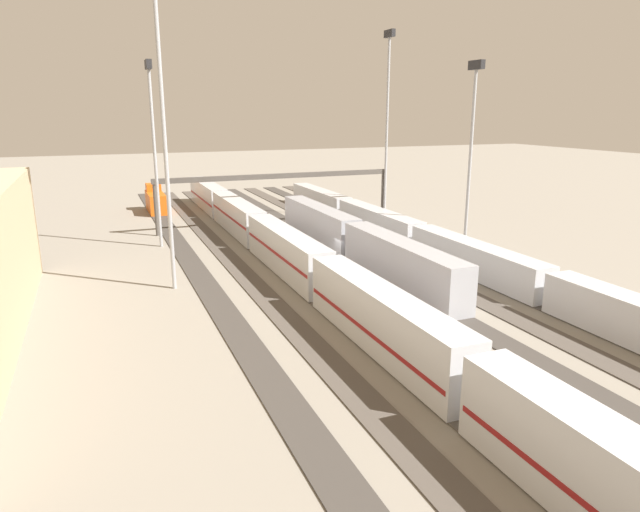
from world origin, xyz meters
name	(u,v)px	position (x,y,z in m)	size (l,w,h in m)	color
ground_plane	(332,259)	(0.00, 0.00, 0.00)	(400.00, 400.00, 0.00)	gray
track_bed_0	(445,247)	(0.00, -17.50, 0.06)	(140.00, 2.80, 0.12)	#4C443D
track_bed_1	(414,250)	(0.00, -12.50, 0.06)	(140.00, 2.80, 0.12)	#3D3833
track_bed_2	(383,253)	(0.00, -7.50, 0.06)	(140.00, 2.80, 0.12)	#4C443D
track_bed_3	(349,257)	(0.00, -2.50, 0.06)	(140.00, 2.80, 0.12)	#3D3833
track_bed_4	(314,260)	(0.00, 2.50, 0.06)	(140.00, 2.80, 0.12)	#4C443D
track_bed_5	(277,264)	(0.00, 7.50, 0.06)	(140.00, 2.80, 0.12)	#4C443D
track_bed_6	(238,268)	(0.00, 12.50, 0.06)	(140.00, 2.80, 0.12)	#4C443D
track_bed_7	(197,272)	(0.00, 17.50, 0.06)	(140.00, 2.80, 0.12)	#3D3833
train_on_track_1	(419,238)	(-1.11, -12.50, 2.02)	(95.60, 3.00, 3.80)	silver
train_on_track_7	(156,201)	(44.56, 17.50, 2.16)	(10.00, 3.00, 5.00)	#D85914
train_on_track_3	(354,240)	(-1.37, -2.50, 2.62)	(47.20, 3.00, 5.00)	#A8AAB2
train_on_track_5	(286,251)	(-3.74, 7.50, 2.60)	(119.80, 3.06, 5.00)	silver
light_mast_0	(388,105)	(22.42, -19.77, 19.81)	(2.80, 0.70, 31.78)	#9EA0A5
light_mast_1	(162,104)	(-5.05, 20.83, 19.52)	(2.80, 0.70, 31.25)	#9EA0A5
light_mast_2	(472,130)	(-0.29, -20.62, 16.29)	(2.80, 0.70, 25.30)	#9EA0A5
light_mast_3	(153,130)	(15.51, 19.89, 16.31)	(2.80, 0.70, 25.33)	#9EA0A5
signal_gantry	(277,180)	(22.99, 0.00, 7.73)	(0.70, 40.00, 8.80)	#4C4742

